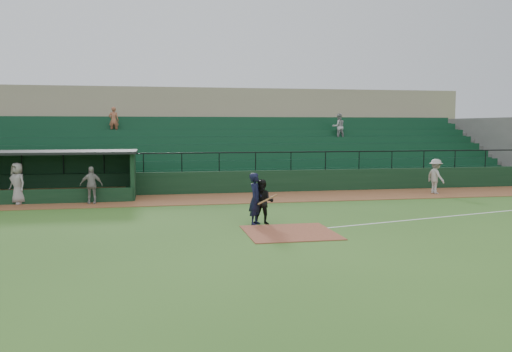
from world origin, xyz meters
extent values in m
plane|color=#315C1D|center=(0.00, 0.00, 0.00)|extent=(90.00, 90.00, 0.00)
cube|color=brown|center=(0.00, 8.00, 0.01)|extent=(40.00, 4.00, 0.03)
cube|color=brown|center=(0.00, -1.00, 0.01)|extent=(3.00, 3.00, 0.03)
cube|color=white|center=(8.00, 1.20, 0.01)|extent=(17.49, 4.44, 0.01)
cube|color=black|center=(0.00, 10.20, 0.60)|extent=(36.00, 0.35, 1.20)
cylinder|color=black|center=(0.00, 10.20, 2.20)|extent=(36.00, 0.06, 0.06)
cube|color=#60605B|center=(0.00, 15.10, 1.80)|extent=(36.00, 9.00, 3.60)
cube|color=#113E25|center=(0.00, 14.60, 2.25)|extent=(34.56, 8.00, 4.05)
cube|color=#60605B|center=(18.00, 15.15, 2.10)|extent=(0.35, 9.50, 4.20)
cube|color=gray|center=(0.00, 21.60, 3.20)|extent=(38.00, 3.00, 6.40)
cube|color=#60605B|center=(0.00, 19.60, 3.70)|extent=(36.00, 2.00, 0.20)
imported|color=#A7A7A7|center=(7.82, 15.90, 3.59)|extent=(0.87, 0.67, 1.78)
imported|color=#A85D3D|center=(-6.90, 16.90, 4.01)|extent=(0.62, 0.41, 1.71)
cube|color=black|center=(-9.75, 10.40, 1.15)|extent=(8.50, 0.20, 2.30)
cube|color=black|center=(-5.50, 9.10, 1.15)|extent=(0.20, 2.60, 2.30)
cube|color=black|center=(-9.75, 9.10, 2.36)|extent=(8.90, 3.20, 0.12)
cube|color=olive|center=(-9.75, 10.00, 0.25)|extent=(7.65, 0.40, 0.50)
cube|color=black|center=(-9.75, 7.75, 0.35)|extent=(8.50, 0.12, 0.70)
imported|color=black|center=(-0.86, 0.74, 0.96)|extent=(0.74, 0.83, 1.92)
cylinder|color=olive|center=(-0.46, 0.54, 0.95)|extent=(0.79, 0.34, 0.35)
imported|color=black|center=(-0.57, 0.76, 0.83)|extent=(0.97, 0.86, 1.66)
imported|color=#A6A29B|center=(10.34, 7.67, 0.96)|extent=(0.88, 1.30, 1.86)
imported|color=gray|center=(-7.37, 7.38, 0.90)|extent=(1.02, 0.43, 1.73)
imported|color=gray|center=(-10.69, 7.84, 0.99)|extent=(1.11, 1.07, 1.92)
camera|label=1|loc=(-4.60, -18.31, 3.61)|focal=37.42mm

